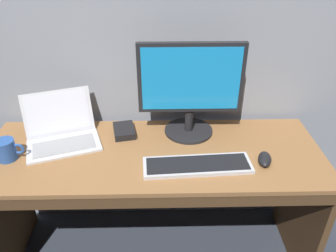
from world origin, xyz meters
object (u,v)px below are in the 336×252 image
external_monitor (190,87)px  wired_keyboard (197,165)px  laptop_silver (61,129)px  computer_mouse (265,159)px  coffee_mug (6,150)px  external_drive_box (124,131)px

external_monitor → wired_keyboard: external_monitor is taller
laptop_silver → computer_mouse: (0.96, -0.21, -0.04)m
wired_keyboard → coffee_mug: bearing=174.6°
computer_mouse → external_drive_box: computer_mouse is taller
external_monitor → external_drive_box: 0.41m
wired_keyboard → coffee_mug: (-0.86, 0.08, 0.04)m
computer_mouse → external_drive_box: (-0.65, 0.26, -0.00)m
laptop_silver → coffee_mug: (-0.21, -0.16, -0.01)m
external_monitor → wired_keyboard: 0.38m
wired_keyboard → coffee_mug: size_ratio=3.80×
wired_keyboard → external_drive_box: 0.45m
external_drive_box → coffee_mug: coffee_mug is taller
external_monitor → laptop_silver: bearing=-176.0°
computer_mouse → coffee_mug: 1.16m
external_monitor → computer_mouse: size_ratio=4.58×
wired_keyboard → computer_mouse: bearing=4.8°
external_monitor → external_drive_box: external_monitor is taller
wired_keyboard → coffee_mug: coffee_mug is taller
laptop_silver → coffee_mug: bearing=-142.9°
computer_mouse → coffee_mug: coffee_mug is taller
external_monitor → computer_mouse: (0.32, -0.26, -0.24)m
external_monitor → coffee_mug: size_ratio=3.91×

